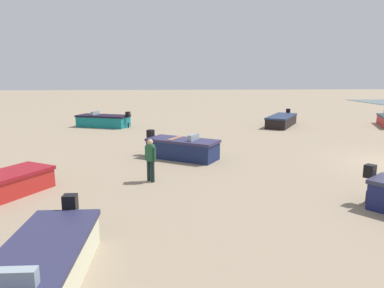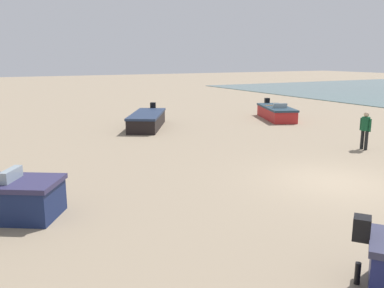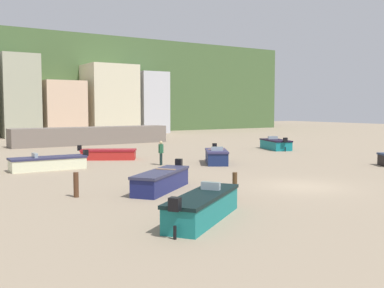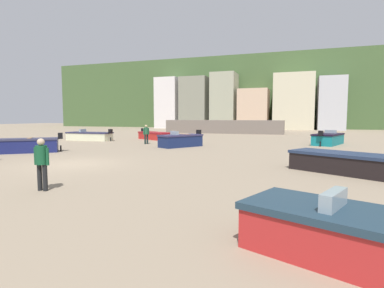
# 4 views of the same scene
# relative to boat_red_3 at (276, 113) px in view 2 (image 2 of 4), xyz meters

# --- Properties ---
(ground_plane) EXTENTS (160.00, 160.00, 0.00)m
(ground_plane) POSITION_rel_boat_red_3_xyz_m (-11.42, 6.95, -0.42)
(ground_plane) COLOR gray
(boat_red_3) EXTENTS (4.48, 2.98, 1.13)m
(boat_red_3) POSITION_rel_boat_red_3_xyz_m (0.00, 0.00, 0.00)
(boat_red_3) COLOR #B52525
(boat_red_3) RESTS_ON ground
(boat_black_5) EXTENTS (4.72, 3.66, 1.15)m
(boat_black_5) POSITION_rel_boat_red_3_xyz_m (0.81, 8.43, 0.00)
(boat_black_5) COLOR black
(boat_black_5) RESTS_ON ground
(beach_walker_distant) EXTENTS (0.53, 0.36, 1.62)m
(beach_walker_distant) POSITION_rel_boat_red_3_xyz_m (-8.62, 2.27, 0.53)
(beach_walker_distant) COLOR black
(beach_walker_distant) RESTS_ON ground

